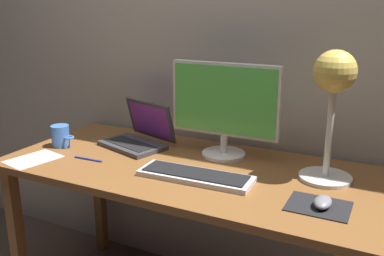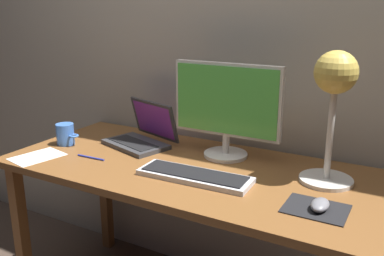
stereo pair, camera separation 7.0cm
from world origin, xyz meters
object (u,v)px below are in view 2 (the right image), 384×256
(desk_lamp, at_px, (334,90))
(monitor, at_px, (227,106))
(coffee_mug, at_px, (66,134))
(pen, at_px, (91,157))
(keyboard_main, at_px, (195,176))
(laptop, at_px, (144,132))
(mouse, at_px, (320,205))

(desk_lamp, bearing_deg, monitor, 170.99)
(coffee_mug, distance_m, pen, 0.25)
(keyboard_main, relative_size, laptop, 1.26)
(keyboard_main, xyz_separation_m, mouse, (0.48, -0.03, 0.01))
(laptop, distance_m, coffee_mug, 0.37)
(laptop, xyz_separation_m, pen, (-0.09, -0.27, -0.05))
(desk_lamp, xyz_separation_m, pen, (-0.94, -0.24, -0.34))
(monitor, relative_size, coffee_mug, 4.10)
(desk_lamp, height_order, mouse, desk_lamp)
(pen, bearing_deg, laptop, 72.23)
(monitor, bearing_deg, desk_lamp, -9.01)
(keyboard_main, height_order, desk_lamp, desk_lamp)
(mouse, distance_m, pen, 0.97)
(monitor, height_order, desk_lamp, desk_lamp)
(monitor, relative_size, laptop, 1.36)
(keyboard_main, relative_size, pen, 3.18)
(monitor, xyz_separation_m, keyboard_main, (0.00, -0.28, -0.21))
(keyboard_main, height_order, pen, keyboard_main)
(keyboard_main, bearing_deg, coffee_mug, 174.86)
(desk_lamp, distance_m, mouse, 0.41)
(monitor, distance_m, desk_lamp, 0.46)
(pen, bearing_deg, coffee_mug, 159.02)
(coffee_mug, relative_size, pen, 0.84)
(monitor, height_order, coffee_mug, monitor)
(keyboard_main, height_order, mouse, mouse)
(monitor, height_order, pen, monitor)
(monitor, bearing_deg, coffee_mug, -163.33)
(monitor, relative_size, keyboard_main, 1.08)
(keyboard_main, distance_m, pen, 0.50)
(laptop, xyz_separation_m, desk_lamp, (0.85, -0.04, 0.29))
(coffee_mug, bearing_deg, mouse, -4.62)
(laptop, distance_m, desk_lamp, 0.90)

